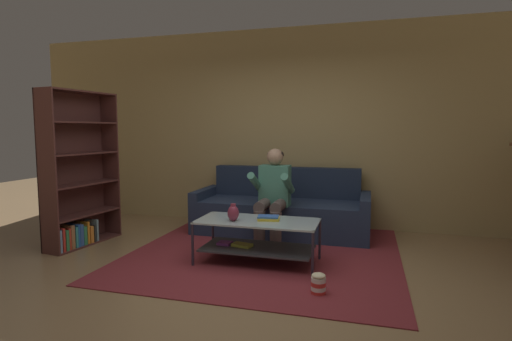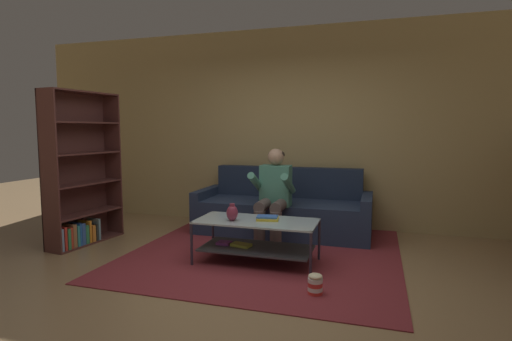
% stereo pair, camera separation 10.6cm
% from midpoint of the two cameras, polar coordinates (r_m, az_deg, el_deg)
% --- Properties ---
extents(ground, '(16.80, 16.80, 0.00)m').
position_cam_midpoint_polar(ground, '(3.88, -2.18, -15.69)').
color(ground, '#9B7A52').
extents(back_partition, '(8.40, 0.12, 2.90)m').
position_cam_midpoint_polar(back_partition, '(5.98, 5.60, 6.07)').
color(back_partition, tan).
rests_on(back_partition, ground).
extents(couch, '(2.36, 0.89, 0.89)m').
position_cam_midpoint_polar(couch, '(5.55, 4.43, -5.87)').
color(couch, '#233049').
rests_on(couch, ground).
extents(person_seated_center, '(0.50, 0.58, 1.19)m').
position_cam_midpoint_polar(person_seated_center, '(4.97, 3.12, -3.05)').
color(person_seated_center, brown).
rests_on(person_seated_center, ground).
extents(coffee_table, '(1.28, 0.59, 0.47)m').
position_cam_midpoint_polar(coffee_table, '(4.30, 0.66, -9.12)').
color(coffee_table, '#A9BFC3').
rests_on(coffee_table, ground).
extents(area_rug, '(3.00, 3.26, 0.01)m').
position_cam_midpoint_polar(area_rug, '(4.88, 2.47, -11.05)').
color(area_rug, maroon).
rests_on(area_rug, ground).
extents(vase, '(0.12, 0.12, 0.18)m').
position_cam_midpoint_polar(vase, '(4.23, -2.70, -6.04)').
color(vase, maroon).
rests_on(vase, coffee_table).
extents(book_stack, '(0.26, 0.21, 0.04)m').
position_cam_midpoint_polar(book_stack, '(4.27, 2.38, -6.81)').
color(book_stack, gold).
rests_on(book_stack, coffee_table).
extents(bookshelf, '(0.41, 1.03, 1.89)m').
position_cam_midpoint_polar(bookshelf, '(5.41, -23.40, -1.55)').
color(bookshelf, '#542D29').
rests_on(bookshelf, ground).
extents(popcorn_tub, '(0.13, 0.13, 0.19)m').
position_cam_midpoint_polar(popcorn_tub, '(3.62, 9.32, -15.74)').
color(popcorn_tub, red).
rests_on(popcorn_tub, ground).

